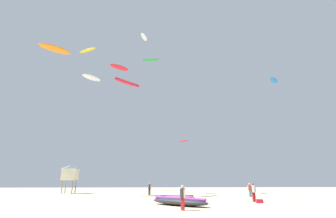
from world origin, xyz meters
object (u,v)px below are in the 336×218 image
person_midground (250,189)px  kite_aloft_7 (274,80)px  kite_aloft_3 (87,50)px  kite_aloft_5 (92,78)px  kite_aloft_6 (119,67)px  kite_aloft_8 (144,37)px  person_left (149,188)px  cooler_box (259,201)px  kite_grounded_near (177,197)px  kite_aloft_2 (183,141)px  person_right (253,191)px  kite_aloft_0 (55,49)px  kite_aloft_1 (151,60)px  kite_aloft_4 (127,83)px  kite_grounded_mid (179,202)px  person_foreground (183,195)px  lifeguard_tower (70,172)px

person_midground → kite_aloft_7: 26.67m
kite_aloft_3 → kite_aloft_5: bearing=97.7°
kite_aloft_6 → kite_aloft_8: (3.92, -0.22, 5.76)m
kite_aloft_7 → kite_aloft_3: bearing=-177.0°
person_left → cooler_box: bearing=-105.4°
kite_grounded_near → kite_aloft_8: kite_aloft_8 is taller
kite_aloft_2 → person_right: bearing=-82.9°
person_midground → kite_aloft_3: kite_aloft_3 is taller
person_right → kite_aloft_0: size_ratio=0.38×
kite_aloft_3 → kite_aloft_7: 36.38m
kite_aloft_2 → kite_aloft_3: size_ratio=0.53×
kite_aloft_1 → kite_aloft_2: kite_aloft_1 is taller
cooler_box → kite_aloft_3: 38.61m
kite_aloft_4 → kite_grounded_mid: bearing=-61.8°
kite_aloft_7 → person_midground: bearing=-131.4°
kite_aloft_2 → kite_aloft_4: 22.26m
person_right → kite_aloft_2: (-3.36, 27.00, 8.81)m
kite_aloft_5 → person_midground: bearing=-38.0°
person_left → kite_aloft_8: 24.91m
person_midground → person_right: size_ratio=0.94×
person_right → kite_grounded_mid: bearing=95.6°
kite_aloft_2 → kite_aloft_0: bearing=-138.3°
person_left → kite_aloft_0: (-14.02, -2.49, 19.24)m
kite_grounded_mid → cooler_box: (7.19, 1.91, -0.14)m
person_left → kite_aloft_7: size_ratio=0.50×
kite_aloft_8 → kite_aloft_0: bearing=-158.5°
person_midground → kite_aloft_8: kite_aloft_8 is taller
kite_aloft_2 → kite_aloft_6: bearing=-132.2°
person_foreground → kite_aloft_8: (-4.09, 19.96, 24.73)m
person_foreground → person_midground: person_foreground is taller
person_midground → cooler_box: 8.31m
kite_aloft_1 → kite_aloft_7: bearing=23.1°
person_right → lifeguard_tower: size_ratio=0.40×
person_left → kite_aloft_2: size_ratio=0.74×
cooler_box → kite_aloft_4: kite_aloft_4 is taller
person_foreground → person_right: bearing=10.3°
kite_aloft_4 → person_right: bearing=-30.0°
kite_grounded_near → kite_aloft_1: (-3.19, 6.51, 19.06)m
kite_aloft_3 → kite_aloft_5: (-1.16, 8.51, -1.83)m
kite_aloft_1 → kite_aloft_5: (-13.23, 16.84, 4.14)m
person_midground → kite_aloft_4: (-15.31, 1.05, 13.72)m
kite_aloft_2 → kite_aloft_7: 21.70m
kite_aloft_1 → kite_aloft_4: bearing=-146.7°
kite_aloft_6 → kite_aloft_4: bearing=-70.4°
kite_grounded_mid → kite_aloft_7: 37.52m
person_left → person_right: (9.92, -11.13, 0.06)m
person_left → lifeguard_tower: bearing=107.8°
lifeguard_tower → kite_aloft_1: 20.88m
kite_aloft_1 → kite_aloft_2: (6.73, 17.38, -9.49)m
kite_grounded_near → kite_aloft_3: kite_aloft_3 is taller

